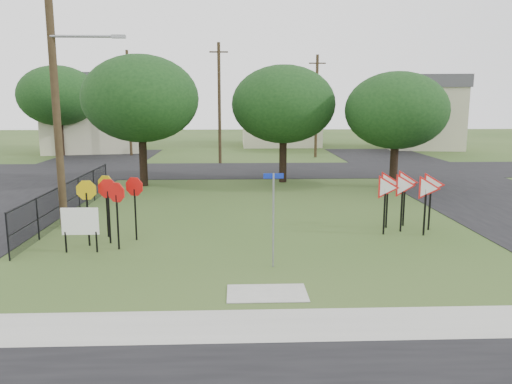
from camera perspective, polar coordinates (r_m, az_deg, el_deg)
ground at (r=14.98m, az=0.70°, el=-8.12°), size 140.00×140.00×0.00m
sidewalk at (r=11.08m, az=1.86°, el=-14.97°), size 30.00×1.60×0.02m
planting_strip at (r=10.01m, az=2.38°, el=-17.92°), size 30.00×0.80×0.02m
street_left at (r=27.10m, az=-26.77°, el=-0.82°), size 8.00×50.00×0.02m
street_right at (r=27.74m, az=25.12°, el=-0.44°), size 8.00×50.00×0.02m
street_far at (r=34.52m, az=-1.01°, el=2.50°), size 60.00×8.00×0.02m
curb_pad at (r=12.73m, az=1.27°, el=-11.50°), size 2.00×1.20×0.02m
street_name_sign at (r=14.23m, az=1.99°, el=-2.46°), size 0.57×0.05×2.75m
stop_sign_cluster at (r=17.34m, az=-16.29°, el=-0.30°), size 2.10×1.86×2.22m
yield_sign_cluster at (r=19.04m, az=16.80°, el=0.51°), size 2.79×1.88×2.21m
info_board at (r=16.68m, az=-19.47°, el=-3.34°), size 1.16×0.05×1.45m
utility_pole_main at (r=19.78m, az=-21.84°, el=10.99°), size 3.55×0.33×10.00m
far_pole_a at (r=38.21m, az=-4.21°, el=10.14°), size 1.40×0.24×9.00m
far_pole_b at (r=42.72m, az=6.92°, el=9.78°), size 1.40×0.24×8.50m
far_pole_c at (r=45.14m, az=-14.31°, el=9.89°), size 1.40×0.24×9.00m
fence_run at (r=21.92m, az=-20.45°, el=-0.71°), size 0.05×11.55×1.50m
house_left at (r=49.99m, az=-17.85°, el=8.64°), size 10.58×8.88×7.20m
house_mid at (r=54.42m, az=2.77°, el=8.70°), size 8.40×8.40×6.20m
house_right at (r=53.58m, az=18.44°, el=8.69°), size 8.30×8.30×7.20m
tree_near_left at (r=28.67m, az=-13.04°, el=10.34°), size 6.40×6.40×7.27m
tree_near_mid at (r=29.31m, az=3.16°, el=9.96°), size 6.00×6.00×6.80m
tree_near_right at (r=28.56m, az=15.76°, el=8.95°), size 5.60×5.60×6.33m
tree_far_left at (r=46.75m, az=-21.67°, el=10.19°), size 6.80×6.80×7.73m
tree_far_right at (r=48.48m, az=15.68°, el=9.77°), size 6.00×6.00×6.80m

